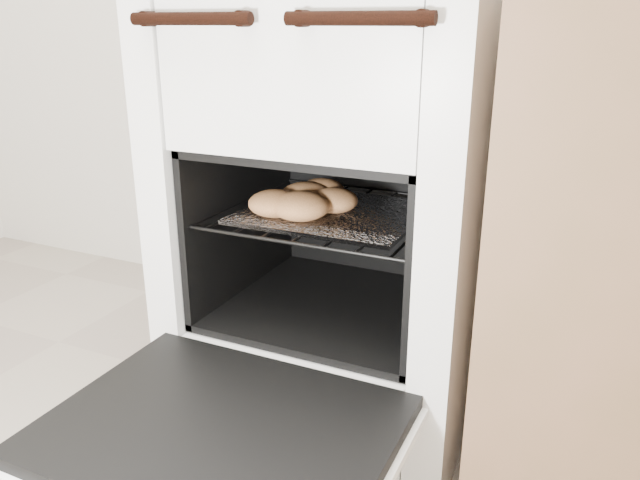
# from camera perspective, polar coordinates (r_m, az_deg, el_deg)

# --- Properties ---
(stove) EXTENTS (0.58, 0.65, 0.89)m
(stove) POSITION_cam_1_polar(r_m,az_deg,el_deg) (1.27, 2.72, 3.99)
(stove) COLOR white
(stove) RESTS_ON ground
(oven_door) EXTENTS (0.53, 0.41, 0.04)m
(oven_door) POSITION_cam_1_polar(r_m,az_deg,el_deg) (0.98, -9.08, -17.07)
(oven_door) COLOR black
(oven_door) RESTS_ON stove
(oven_rack) EXTENTS (0.43, 0.41, 0.01)m
(oven_rack) POSITION_cam_1_polar(r_m,az_deg,el_deg) (1.22, 1.55, 2.50)
(oven_rack) COLOR black
(oven_rack) RESTS_ON stove
(foil_sheet) EXTENTS (0.33, 0.29, 0.01)m
(foil_sheet) POSITION_cam_1_polar(r_m,az_deg,el_deg) (1.20, 1.18, 2.53)
(foil_sheet) COLOR white
(foil_sheet) RESTS_ON oven_rack
(baked_rolls) EXTENTS (0.20, 0.27, 0.05)m
(baked_rolls) POSITION_cam_1_polar(r_m,az_deg,el_deg) (1.19, -1.20, 3.71)
(baked_rolls) COLOR tan
(baked_rolls) RESTS_ON foil_sheet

